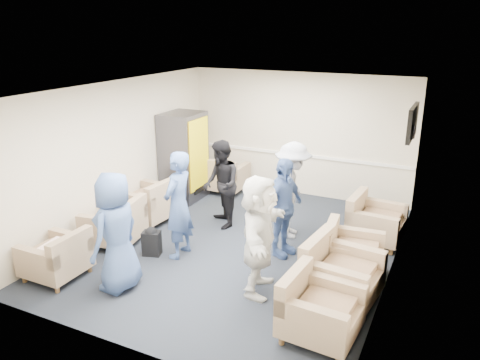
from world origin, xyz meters
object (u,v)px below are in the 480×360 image
at_px(person_back_left, 221,184).
at_px(person_front_right, 259,235).
at_px(armchair_right_midnear, 338,275).
at_px(vending_machine, 184,156).
at_px(armchair_right_far, 373,222).
at_px(armchair_right_midfar, 349,255).
at_px(person_front_left, 116,232).
at_px(armchair_right_near, 317,311).
at_px(armchair_left_near, 58,258).
at_px(armchair_left_far, 151,204).
at_px(armchair_left_mid, 117,225).
at_px(person_mid_left, 178,205).
at_px(armchair_corner, 224,177).
at_px(person_mid_right, 282,208).
at_px(person_back_right, 292,190).

bearing_deg(person_back_left, person_front_right, 0.51).
bearing_deg(armchair_right_midnear, vending_machine, 64.65).
relative_size(armchair_right_far, vending_machine, 0.50).
bearing_deg(person_front_right, armchair_right_midfar, -59.01).
bearing_deg(person_front_left, vending_machine, -162.50).
xyz_separation_m(armchair_right_near, person_front_left, (-2.89, -0.14, 0.53)).
bearing_deg(person_front_right, armchair_left_near, 96.88).
distance_m(armchair_left_far, armchair_right_midfar, 3.95).
xyz_separation_m(armchair_right_midnear, person_front_left, (-2.91, -1.06, 0.50)).
height_order(armchair_left_mid, person_mid_left, person_mid_left).
bearing_deg(person_front_right, armchair_left_far, 52.03).
bearing_deg(person_mid_left, vending_machine, -151.24).
relative_size(armchair_right_midfar, armchair_corner, 1.06).
relative_size(person_mid_right, person_front_right, 0.96).
height_order(armchair_left_near, person_front_left, person_front_left).
bearing_deg(person_front_right, armchair_right_far, -38.25).
height_order(armchair_right_midfar, person_back_right, person_back_right).
height_order(armchair_left_mid, person_front_right, person_front_right).
bearing_deg(person_mid_left, armchair_right_midnear, 84.92).
bearing_deg(armchair_left_near, armchair_right_far, 129.70).
relative_size(armchair_left_far, armchair_corner, 1.10).
bearing_deg(person_mid_right, armchair_left_mid, 124.50).
bearing_deg(armchair_right_midnear, armchair_left_near, 114.18).
relative_size(armchair_left_mid, person_back_left, 0.61).
bearing_deg(person_mid_right, armchair_right_midnear, -111.55).
xyz_separation_m(armchair_right_far, person_front_right, (-1.16, -2.35, 0.52)).
bearing_deg(armchair_right_near, person_mid_left, 71.82).
bearing_deg(person_back_right, armchair_left_near, 126.68).
distance_m(armchair_right_far, armchair_corner, 3.70).
relative_size(armchair_left_far, armchair_right_midfar, 1.04).
height_order(armchair_left_near, armchair_right_midnear, armchair_right_midnear).
bearing_deg(person_back_right, person_mid_left, 125.88).
bearing_deg(person_back_left, person_mid_right, 26.93).
relative_size(armchair_right_near, person_front_right, 0.54).
bearing_deg(armchair_left_mid, armchair_right_midnear, 79.33).
bearing_deg(armchair_right_near, person_back_left, 50.77).
relative_size(armchair_right_far, person_back_left, 0.57).
xyz_separation_m(armchair_left_near, armchair_corner, (0.48, 4.47, 0.03)).
relative_size(armchair_left_far, person_front_right, 0.56).
xyz_separation_m(person_front_left, person_mid_right, (1.74, 1.98, -0.04)).
relative_size(armchair_left_mid, person_back_right, 0.59).
relative_size(vending_machine, person_front_right, 1.09).
xyz_separation_m(armchair_right_midnear, armchair_right_far, (0.09, 2.09, -0.02)).
xyz_separation_m(armchair_corner, person_front_left, (0.52, -4.29, 0.53)).
bearing_deg(armchair_left_near, person_back_right, 137.93).
bearing_deg(person_back_left, armchair_left_near, -65.24).
distance_m(armchair_left_far, armchair_corner, 2.16).
height_order(armchair_left_near, armchair_right_near, armchair_right_near).
distance_m(armchair_left_near, person_back_right, 3.97).
relative_size(armchair_left_mid, armchair_left_far, 1.04).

